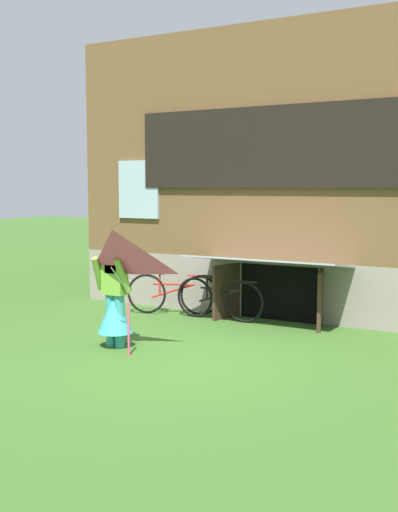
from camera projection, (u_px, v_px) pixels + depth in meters
The scene contains 6 objects.
ground_plane at pixel (174, 358), 8.63m from camera, with size 60.00×60.00×0.00m, color #386023.
log_house at pixel (315, 175), 13.17m from camera, with size 7.74×6.25×5.07m.
person at pixel (115, 303), 9.16m from camera, with size 0.60×0.52×1.51m.
kite at pixel (113, 263), 8.43m from camera, with size 1.05×0.98×1.64m.
bicycle_black at pixel (219, 299), 11.06m from camera, with size 1.67×0.08×0.76m.
bicycle_red at pixel (173, 294), 11.52m from camera, with size 1.64×0.58×0.78m.
Camera 1 is at (4.45, -7.17, 2.30)m, focal length 44.91 mm.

